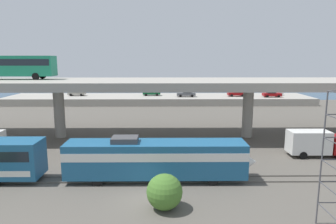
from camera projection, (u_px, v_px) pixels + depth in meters
ground_plane at (145, 199)px, 24.71m from camera, size 260.00×260.00×0.00m
rail_strip_near at (148, 182)px, 27.94m from camera, size 110.00×0.12×0.12m
rail_strip_far at (148, 176)px, 29.33m from camera, size 110.00×0.12×0.12m
train_locomotive at (165, 158)px, 28.28m from camera, size 17.80×3.04×4.18m
highway_overpass at (154, 85)px, 43.09m from camera, size 96.00×11.68×8.29m
transit_bus_on_overpass at (13, 65)px, 43.95m from camera, size 12.00×2.68×3.40m
service_truck_west at (316, 143)px, 35.32m from camera, size 6.80×2.46×3.04m
pier_parking_lot at (159, 99)px, 78.72m from camera, size 77.25×13.13×1.75m
parked_car_0 at (186, 94)px, 76.58m from camera, size 4.68×1.89×1.50m
parked_car_1 at (237, 93)px, 77.51m from camera, size 4.46×1.98×1.50m
parked_car_2 at (272, 94)px, 75.94m from camera, size 4.51×1.98×1.50m
parked_car_3 at (77, 93)px, 78.70m from camera, size 4.32×1.91×1.50m
parked_car_4 at (274, 92)px, 80.27m from camera, size 4.31×1.96×1.50m
parked_car_5 at (152, 93)px, 79.05m from camera, size 4.53×1.90×1.50m
harbor_water at (160, 93)px, 101.52m from camera, size 140.00×36.00×0.01m
shrub_right at (164, 192)px, 22.89m from camera, size 2.74×2.74×2.74m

